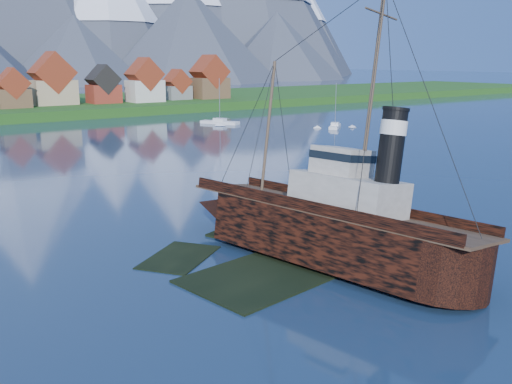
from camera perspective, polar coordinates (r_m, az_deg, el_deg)
ground at (r=53.40m, az=4.02°, el=-6.39°), size 1400.00×1400.00×0.00m
shoal at (r=56.15m, az=3.98°, el=-5.77°), size 31.71×21.24×1.14m
tugboat_wreck at (r=52.32m, az=5.83°, el=-3.13°), size 7.54×32.47×25.73m
sailboat_d at (r=153.11m, az=7.90°, el=6.47°), size 8.31×7.38×12.17m
sailboat_e at (r=161.52m, az=-3.63°, el=6.92°), size 7.73×11.42×13.19m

